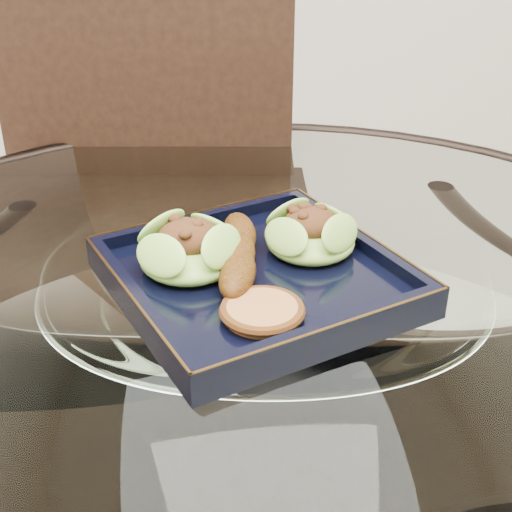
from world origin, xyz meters
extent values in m
cylinder|color=white|center=(0.00, 0.00, 0.76)|extent=(1.10, 1.10, 0.01)
torus|color=black|center=(0.00, 0.00, 0.76)|extent=(1.13, 1.13, 0.02)
cylinder|color=black|center=(0.28, 0.28, 0.38)|extent=(0.04, 0.04, 0.75)
cylinder|color=black|center=(-0.28, 0.28, 0.38)|extent=(0.04, 0.04, 0.75)
cube|color=black|center=(-0.15, 0.28, 0.53)|extent=(0.52, 0.52, 0.04)
cube|color=black|center=(-0.12, 0.49, 0.83)|extent=(0.45, 0.09, 0.52)
cylinder|color=black|center=(-0.32, 0.50, 0.25)|extent=(0.04, 0.04, 0.50)
cylinder|color=black|center=(0.08, 0.46, 0.25)|extent=(0.04, 0.04, 0.50)
cube|color=black|center=(0.00, 0.03, 0.77)|extent=(0.35, 0.35, 0.02)
ellipsoid|color=#78AF32|center=(-0.07, 0.05, 0.80)|extent=(0.14, 0.14, 0.04)
ellipsoid|color=#5B9A2C|center=(0.06, 0.08, 0.80)|extent=(0.12, 0.12, 0.03)
ellipsoid|color=#67360A|center=(-0.02, 0.05, 0.80)|extent=(0.05, 0.17, 0.03)
cylinder|color=#BC763E|center=(-0.01, -0.05, 0.79)|extent=(0.07, 0.07, 0.01)
camera|label=1|loc=(-0.08, -0.59, 1.15)|focal=50.00mm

